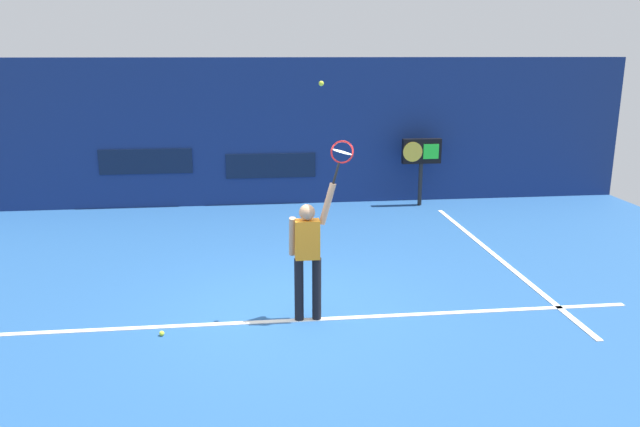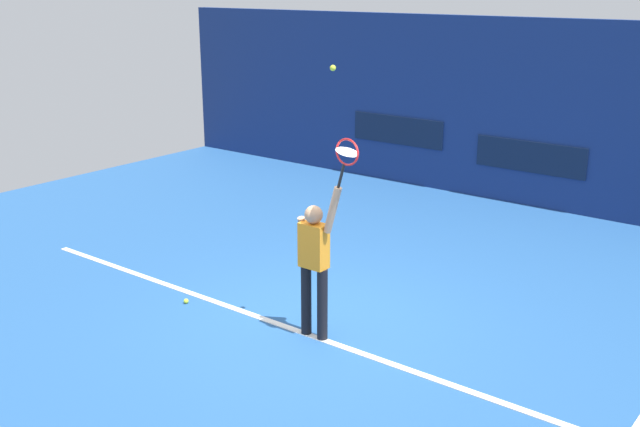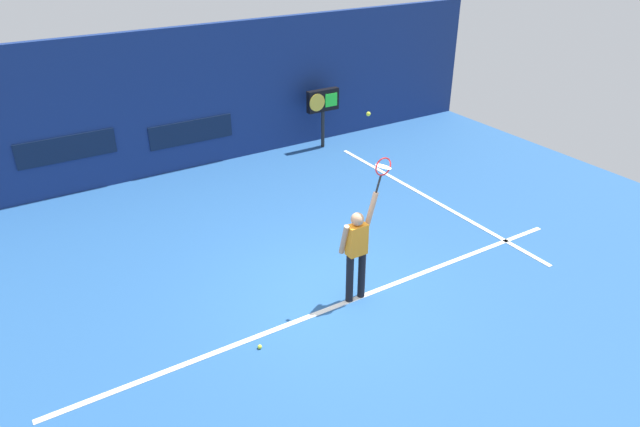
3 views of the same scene
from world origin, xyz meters
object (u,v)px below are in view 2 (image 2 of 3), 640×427
(tennis_player, at_px, (314,260))
(spare_ball, at_px, (186,301))
(tennis_racket, at_px, (346,155))
(tennis_ball, at_px, (333,68))

(tennis_player, xyz_separation_m, spare_ball, (-2.00, -0.29, -0.98))
(tennis_player, height_order, spare_ball, tennis_player)
(tennis_player, height_order, tennis_racket, tennis_racket)
(tennis_ball, bearing_deg, tennis_player, -156.58)
(tennis_player, bearing_deg, tennis_racket, -0.53)
(tennis_racket, height_order, spare_ball, tennis_racket)
(tennis_racket, xyz_separation_m, tennis_ball, (-0.26, 0.09, 0.93))
(spare_ball, bearing_deg, tennis_racket, 6.62)
(tennis_player, xyz_separation_m, tennis_racket, (0.46, -0.00, 1.35))
(spare_ball, bearing_deg, tennis_player, 8.24)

